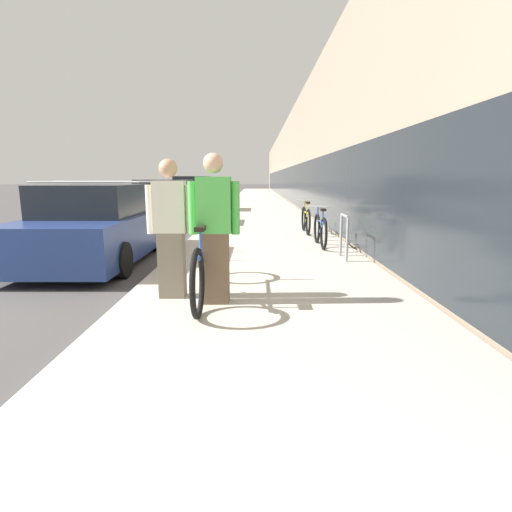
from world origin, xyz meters
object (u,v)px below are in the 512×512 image
object	(u,v)px
person_bystander	(170,229)
bike_rack_hoop	(344,232)
cruiser_bike_middle	(305,219)
parked_sedan_far	(193,196)
tandem_bicycle	(207,264)
person_rider	(214,230)
cruiser_bike_nearest	(320,230)
parked_sedan_curbside	(96,227)
vintage_roadster_curbside	(165,205)

from	to	relation	value
person_bystander	bike_rack_hoop	xyz separation A→B (m)	(2.75, 2.50, -0.37)
person_bystander	cruiser_bike_middle	xyz separation A→B (m)	(2.48, 6.19, -0.50)
parked_sedan_far	tandem_bicycle	bearing A→B (deg)	-80.53
cruiser_bike_middle	person_bystander	bearing A→B (deg)	-111.86
person_rider	parked_sedan_far	size ratio (longest dim) A/B	0.39
cruiser_bike_nearest	cruiser_bike_middle	distance (m)	2.26
person_rider	cruiser_bike_nearest	world-z (taller)	person_rider
tandem_bicycle	parked_sedan_far	distance (m)	14.76
person_bystander	bike_rack_hoop	world-z (taller)	person_bystander
person_bystander	parked_sedan_curbside	xyz separation A→B (m)	(-2.02, 2.70, -0.30)
bike_rack_hoop	vintage_roadster_curbside	xyz separation A→B (m)	(-4.78, 6.27, 0.09)
person_bystander	cruiser_bike_middle	world-z (taller)	person_bystander
cruiser_bike_middle	vintage_roadster_curbside	size ratio (longest dim) A/B	0.41
cruiser_bike_middle	vintage_roadster_curbside	distance (m)	5.20
cruiser_bike_nearest	parked_sedan_far	world-z (taller)	parked_sedan_far
cruiser_bike_nearest	bike_rack_hoop	bearing A→B (deg)	-80.95
person_bystander	parked_sedan_far	world-z (taller)	person_bystander
cruiser_bike_middle	cruiser_bike_nearest	bearing A→B (deg)	-88.83
bike_rack_hoop	cruiser_bike_middle	bearing A→B (deg)	94.23
tandem_bicycle	person_bystander	bearing A→B (deg)	-170.61
person_rider	bike_rack_hoop	distance (m)	3.52
bike_rack_hoop	parked_sedan_far	xyz separation A→B (m)	(-4.74, 12.13, 0.15)
parked_sedan_curbside	vintage_roadster_curbside	bearing A→B (deg)	90.12
person_bystander	parked_sedan_far	distance (m)	14.77
person_rider	cruiser_bike_middle	xyz separation A→B (m)	(1.90, 6.43, -0.53)
cruiser_bike_middle	person_rider	bearing A→B (deg)	-106.49
cruiser_bike_middle	parked_sedan_far	xyz separation A→B (m)	(-4.47, 8.44, 0.28)
person_rider	bike_rack_hoop	xyz separation A→B (m)	(2.18, 2.74, -0.39)
bike_rack_hoop	parked_sedan_far	size ratio (longest dim) A/B	0.18
tandem_bicycle	person_bystander	world-z (taller)	person_bystander
parked_sedan_curbside	parked_sedan_far	world-z (taller)	parked_sedan_far
tandem_bicycle	parked_sedan_curbside	distance (m)	3.60
person_rider	parked_sedan_curbside	size ratio (longest dim) A/B	0.42
cruiser_bike_nearest	cruiser_bike_middle	bearing A→B (deg)	91.17
tandem_bicycle	parked_sedan_curbside	bearing A→B (deg)	133.10
bike_rack_hoop	person_bystander	bearing A→B (deg)	-137.72
cruiser_bike_middle	vintage_roadster_curbside	xyz separation A→B (m)	(-4.51, 2.58, 0.23)
person_rider	tandem_bicycle	bearing A→B (deg)	113.66
cruiser_bike_nearest	person_rider	bearing A→B (deg)	-115.07
person_rider	parked_sedan_far	distance (m)	15.09
person_rider	cruiser_bike_middle	size ratio (longest dim) A/B	1.05
tandem_bicycle	vintage_roadster_curbside	world-z (taller)	vintage_roadster_curbside
cruiser_bike_middle	vintage_roadster_curbside	world-z (taller)	vintage_roadster_curbside
parked_sedan_far	cruiser_bike_nearest	bearing A→B (deg)	-67.14
parked_sedan_curbside	parked_sedan_far	bearing A→B (deg)	89.86
tandem_bicycle	cruiser_bike_middle	size ratio (longest dim) A/B	1.49
person_bystander	bike_rack_hoop	size ratio (longest dim) A/B	2.07
person_rider	parked_sedan_far	bearing A→B (deg)	99.78
bike_rack_hoop	vintage_roadster_curbside	bearing A→B (deg)	127.35
cruiser_bike_nearest	parked_sedan_curbside	size ratio (longest dim) A/B	0.39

